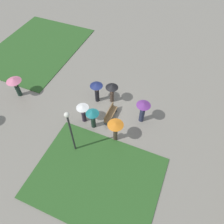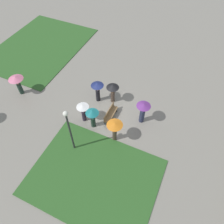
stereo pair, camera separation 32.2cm
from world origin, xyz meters
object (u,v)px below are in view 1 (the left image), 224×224
(lamp_post, at_px, (70,127))
(crowd_person_orange, at_px, (115,128))
(crowd_person_navy, at_px, (97,88))
(crowd_person_teal, at_px, (93,116))
(lone_walker_mid_plaza, at_px, (15,83))
(crowd_person_purple, at_px, (143,109))
(crowd_person_black, at_px, (112,89))
(crowd_person_white, at_px, (83,111))
(park_bench, at_px, (110,114))

(lamp_post, xyz_separation_m, crowd_person_orange, (1.85, -2.25, -1.20))
(lamp_post, relative_size, crowd_person_navy, 2.09)
(crowd_person_teal, distance_m, lone_walker_mid_plaza, 7.22)
(crowd_person_orange, bearing_deg, crowd_person_teal, -22.49)
(crowd_person_orange, bearing_deg, lone_walker_mid_plaza, -15.86)
(crowd_person_purple, xyz_separation_m, crowd_person_orange, (-2.37, 1.19, 0.11))
(crowd_person_navy, bearing_deg, crowd_person_black, 156.05)
(crowd_person_black, relative_size, crowd_person_white, 1.07)
(crowd_person_purple, height_order, crowd_person_black, crowd_person_purple)
(crowd_person_white, bearing_deg, lamp_post, 24.19)
(lone_walker_mid_plaza, bearing_deg, lamp_post, 68.19)
(park_bench, height_order, crowd_person_purple, crowd_person_purple)
(crowd_person_purple, bearing_deg, crowd_person_orange, 47.94)
(lamp_post, relative_size, crowd_person_orange, 2.10)
(lamp_post, relative_size, crowd_person_white, 2.36)
(lamp_post, distance_m, crowd_person_teal, 2.66)
(lone_walker_mid_plaza, bearing_deg, crowd_person_purple, 98.08)
(crowd_person_teal, bearing_deg, crowd_person_black, -112.47)
(crowd_person_orange, bearing_deg, crowd_person_black, -73.44)
(park_bench, xyz_separation_m, crowd_person_black, (1.66, 0.55, 0.87))
(crowd_person_white, relative_size, crowd_person_teal, 0.95)
(park_bench, distance_m, crowd_person_black, 1.95)
(crowd_person_purple, bearing_deg, crowd_person_black, -33.78)
(lone_walker_mid_plaza, bearing_deg, crowd_person_navy, 107.54)
(crowd_person_white, bearing_deg, crowd_person_navy, -169.80)
(crowd_person_teal, height_order, crowd_person_orange, crowd_person_orange)
(lone_walker_mid_plaza, bearing_deg, park_bench, 95.34)
(crowd_person_orange, bearing_deg, crowd_person_navy, -56.21)
(lamp_post, distance_m, crowd_person_navy, 4.95)
(lamp_post, xyz_separation_m, crowd_person_white, (2.49, 0.58, -1.44))
(park_bench, xyz_separation_m, crowd_person_orange, (-1.66, -1.11, 0.95))
(park_bench, bearing_deg, crowd_person_navy, 52.81)
(crowd_person_white, relative_size, crowd_person_orange, 0.89)
(park_bench, relative_size, crowd_person_teal, 0.99)
(crowd_person_navy, xyz_separation_m, crowd_person_teal, (-2.49, -0.86, -0.11))
(lamp_post, bearing_deg, crowd_person_purple, -39.23)
(lamp_post, bearing_deg, crowd_person_black, -6.52)
(crowd_person_black, distance_m, crowd_person_orange, 3.71)
(crowd_person_orange, relative_size, lone_walker_mid_plaza, 1.04)
(park_bench, xyz_separation_m, crowd_person_white, (-1.01, 1.72, 0.70))
(crowd_person_purple, xyz_separation_m, crowd_person_teal, (-1.94, 3.12, -0.03))
(lone_walker_mid_plaza, bearing_deg, crowd_person_black, 107.86)
(crowd_person_orange, bearing_deg, park_bench, -66.13)
(park_bench, distance_m, lamp_post, 4.26)
(crowd_person_teal, bearing_deg, lamp_post, 65.03)
(crowd_person_purple, bearing_deg, lamp_post, 35.42)
(crowd_person_purple, height_order, crowd_person_orange, crowd_person_purple)
(park_bench, height_order, crowd_person_navy, crowd_person_navy)
(crowd_person_navy, xyz_separation_m, crowd_person_white, (-2.27, 0.03, -0.22))
(crowd_person_navy, relative_size, crowd_person_teal, 1.08)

